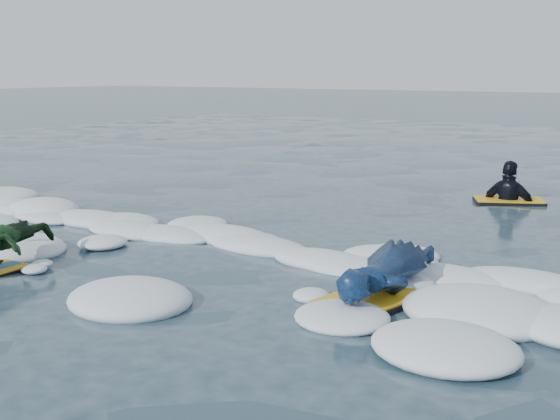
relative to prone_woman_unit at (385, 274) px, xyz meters
The scene contains 5 objects.
ground 2.51m from the prone_woman_unit, 163.11° to the right, with size 120.00×120.00×0.00m, color #1A2E40.
foam_band 2.42m from the prone_woman_unit, behind, with size 12.00×3.10×0.30m, color silver, non-canonical shape.
prone_woman_unit is the anchor object (origin of this frame).
prone_child_unit 3.75m from the prone_woman_unit, 159.64° to the right, with size 0.78×1.27×0.46m.
waiting_rider_unit 5.06m from the prone_woman_unit, 92.57° to the left, with size 1.14×0.92×1.50m.
Camera 1 is at (4.78, -4.75, 1.97)m, focal length 45.00 mm.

